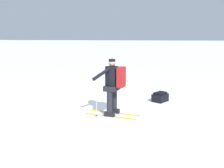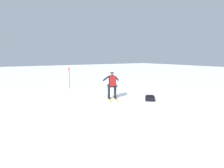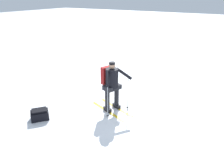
{
  "view_description": "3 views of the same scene",
  "coord_description": "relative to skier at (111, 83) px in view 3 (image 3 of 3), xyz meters",
  "views": [
    {
      "loc": [
        -0.95,
        8.7,
        2.57
      ],
      "look_at": [
        -0.5,
        0.11,
        0.9
      ],
      "focal_mm": 50.0,
      "sensor_mm": 36.0,
      "label": 1
    },
    {
      "loc": [
        -8.06,
        4.65,
        2.48
      ],
      "look_at": [
        -0.5,
        0.11,
        0.9
      ],
      "focal_mm": 24.0,
      "sensor_mm": 36.0,
      "label": 2
    },
    {
      "loc": [
        2.82,
        -5.19,
        3.5
      ],
      "look_at": [
        -0.5,
        0.11,
        0.9
      ],
      "focal_mm": 35.0,
      "sensor_mm": 36.0,
      "label": 3
    }
  ],
  "objects": [
    {
      "name": "skier",
      "position": [
        0.0,
        0.0,
        0.0
      ],
      "size": [
        1.63,
        1.09,
        1.6
      ],
      "color": "gold",
      "rests_on": "ground_plane"
    },
    {
      "name": "dropped_backpack",
      "position": [
        -1.5,
        -1.65,
        -0.79
      ],
      "size": [
        0.61,
        0.63,
        0.32
      ],
      "color": "black",
      "rests_on": "ground_plane"
    },
    {
      "name": "ground_plane",
      "position": [
        0.53,
        -0.12,
        -0.94
      ],
      "size": [
        80.0,
        80.0,
        0.0
      ],
      "primitive_type": "plane",
      "color": "white"
    }
  ]
}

